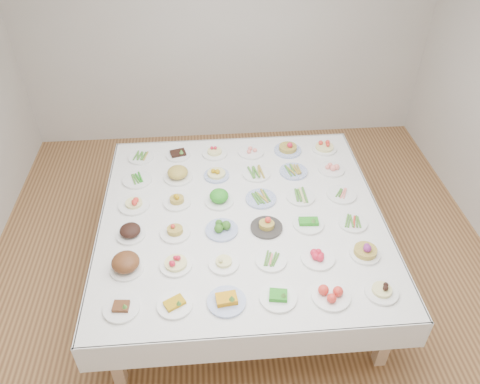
{
  "coord_description": "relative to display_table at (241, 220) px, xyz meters",
  "views": [
    {
      "loc": [
        -0.29,
        -2.99,
        3.46
      ],
      "look_at": [
        -0.03,
        0.15,
        0.88
      ],
      "focal_mm": 35.0,
      "sensor_mm": 36.0,
      "label": 1
    }
  ],
  "objects": [
    {
      "name": "dish_14",
      "position": [
        -0.18,
        -0.19,
        0.12
      ],
      "size": [
        0.27,
        0.27,
        0.12
      ],
      "color": "#4C66B2",
      "rests_on": "display_table"
    },
    {
      "name": "dish_29",
      "position": [
        0.92,
        0.57,
        0.1
      ],
      "size": [
        0.25,
        0.25,
        0.1
      ],
      "color": "white",
      "rests_on": "display_table"
    },
    {
      "name": "dish_9",
      "position": [
        0.18,
        -0.56,
        0.08
      ],
      "size": [
        0.24,
        0.24,
        0.05
      ],
      "color": "white",
      "rests_on": "display_table"
    },
    {
      "name": "dish_1",
      "position": [
        -0.55,
        -0.92,
        0.1
      ],
      "size": [
        0.25,
        0.25,
        0.1
      ],
      "color": "white",
      "rests_on": "display_table"
    },
    {
      "name": "dish_15",
      "position": [
        0.19,
        -0.19,
        0.12
      ],
      "size": [
        0.26,
        0.26,
        0.14
      ],
      "color": "#2E2C29",
      "rests_on": "display_table"
    },
    {
      "name": "dish_26",
      "position": [
        -0.19,
        0.56,
        0.12
      ],
      "size": [
        0.24,
        0.24,
        0.13
      ],
      "color": "#4C66B2",
      "rests_on": "display_table"
    },
    {
      "name": "dish_22",
      "position": [
        0.55,
        0.18,
        0.09
      ],
      "size": [
        0.25,
        0.25,
        0.06
      ],
      "color": "white",
      "rests_on": "display_table"
    },
    {
      "name": "dish_28",
      "position": [
        0.55,
        0.56,
        0.09
      ],
      "size": [
        0.26,
        0.26,
        0.06
      ],
      "color": "#4C66B2",
      "rests_on": "display_table"
    },
    {
      "name": "dish_12",
      "position": [
        -0.92,
        -0.18,
        0.12
      ],
      "size": [
        0.23,
        0.23,
        0.13
      ],
      "color": "white",
      "rests_on": "display_table"
    },
    {
      "name": "dish_30",
      "position": [
        -0.93,
        0.92,
        0.08
      ],
      "size": [
        0.25,
        0.25,
        0.05
      ],
      "color": "white",
      "rests_on": "display_table"
    },
    {
      "name": "dish_35",
      "position": [
        0.93,
        0.92,
        0.13
      ],
      "size": [
        0.26,
        0.26,
        0.14
      ],
      "color": "white",
      "rests_on": "display_table"
    },
    {
      "name": "dish_23",
      "position": [
        0.92,
        0.18,
        0.08
      ],
      "size": [
        0.26,
        0.26,
        0.05
      ],
      "color": "white",
      "rests_on": "display_table"
    },
    {
      "name": "dish_24",
      "position": [
        -0.94,
        0.55,
        0.09
      ],
      "size": [
        0.27,
        0.27,
        0.06
      ],
      "color": "white",
      "rests_on": "display_table"
    },
    {
      "name": "dish_34",
      "position": [
        0.55,
        0.92,
        0.14
      ],
      "size": [
        0.27,
        0.27,
        0.16
      ],
      "color": "#4C66B2",
      "rests_on": "display_table"
    },
    {
      "name": "dish_17",
      "position": [
        0.92,
        -0.19,
        0.08
      ],
      "size": [
        0.24,
        0.24,
        0.05
      ],
      "color": "white",
      "rests_on": "display_table"
    },
    {
      "name": "dish_4",
      "position": [
        0.56,
        -0.93,
        0.12
      ],
      "size": [
        0.28,
        0.28,
        0.13
      ],
      "color": "white",
      "rests_on": "display_table"
    },
    {
      "name": "dish_2",
      "position": [
        -0.18,
        -0.92,
        0.11
      ],
      "size": [
        0.27,
        0.27,
        0.12
      ],
      "color": "#4C66B2",
      "rests_on": "display_table"
    },
    {
      "name": "dish_11",
      "position": [
        0.92,
        -0.55,
        0.14
      ],
      "size": [
        0.26,
        0.25,
        0.15
      ],
      "color": "white",
      "rests_on": "display_table"
    },
    {
      "name": "dish_8",
      "position": [
        -0.18,
        -0.56,
        0.11
      ],
      "size": [
        0.23,
        0.23,
        0.12
      ],
      "color": "white",
      "rests_on": "display_table"
    },
    {
      "name": "dish_18",
      "position": [
        -0.93,
        0.19,
        0.14
      ],
      "size": [
        0.28,
        0.28,
        0.15
      ],
      "color": "white",
      "rests_on": "display_table"
    },
    {
      "name": "display_table",
      "position": [
        0.0,
        0.0,
        0.0
      ],
      "size": [
        2.43,
        2.43,
        0.75
      ],
      "color": "white",
      "rests_on": "ground"
    },
    {
      "name": "dish_7",
      "position": [
        -0.55,
        -0.55,
        0.12
      ],
      "size": [
        0.24,
        0.24,
        0.13
      ],
      "color": "white",
      "rests_on": "display_table"
    },
    {
      "name": "dish_6",
      "position": [
        -0.92,
        -0.55,
        0.14
      ],
      "size": [
        0.27,
        0.27,
        0.17
      ],
      "color": "white",
      "rests_on": "display_table"
    },
    {
      "name": "dish_0",
      "position": [
        -0.92,
        -0.92,
        0.1
      ],
      "size": [
        0.25,
        0.25,
        0.09
      ],
      "color": "white",
      "rests_on": "display_table"
    },
    {
      "name": "dish_20",
      "position": [
        -0.18,
        0.18,
        0.13
      ],
      "size": [
        0.27,
        0.27,
        0.15
      ],
      "color": "white",
      "rests_on": "display_table"
    },
    {
      "name": "dish_32",
      "position": [
        -0.19,
        0.93,
        0.11
      ],
      "size": [
        0.25,
        0.25,
        0.12
      ],
      "color": "white",
      "rests_on": "display_table"
    },
    {
      "name": "dish_5",
      "position": [
        0.94,
        -0.93,
        0.12
      ],
      "size": [
        0.24,
        0.24,
        0.13
      ],
      "color": "white",
      "rests_on": "display_table"
    },
    {
      "name": "dish_3",
      "position": [
        0.18,
        -0.92,
        0.1
      ],
      "size": [
        0.26,
        0.26,
        0.11
      ],
      "color": "white",
      "rests_on": "display_table"
    },
    {
      "name": "dish_10",
      "position": [
        0.55,
        -0.56,
        0.1
      ],
      "size": [
        0.26,
        0.26,
        0.1
      ],
      "color": "white",
      "rests_on": "display_table"
    },
    {
      "name": "dish_27",
      "position": [
        0.19,
        0.56,
        0.09
      ],
      "size": [
        0.26,
        0.26,
        0.06
      ],
      "color": "white",
      "rests_on": "display_table"
    },
    {
      "name": "dish_16",
      "position": [
        0.55,
        -0.18,
        0.1
      ],
      "size": [
        0.26,
        0.26,
        0.11
      ],
      "color": "white",
      "rests_on": "display_table"
    },
    {
      "name": "dish_21",
      "position": [
        0.19,
        0.18,
        0.09
      ],
      "size": [
        0.27,
        0.27,
        0.06
      ],
      "color": "#4C66B2",
      "rests_on": "display_table"
    },
    {
      "name": "dish_25",
      "position": [
        -0.55,
        0.56,
        0.14
      ],
      "size": [
        0.3,
        0.3,
        0.17
      ],
      "color": "white",
      "rests_on": "display_table"
    },
    {
      "name": "room_envelope",
      "position": [
        0.03,
        0.0,
        1.14
      ],
      "size": [
        5.02,
        5.02,
        2.81
      ],
      "color": "#A57644",
      "rests_on": "ground"
    },
    {
      "name": "dish_13",
      "position": [
        -0.56,
        -0.19,
        0.12
      ],
      "size": [
        0.24,
        0.24,
        0.12
      ],
      "color": "white",
      "rests_on": "display_table"
    },
    {
      "name": "dish_33",
      "position": [
        0.18,
        0.93,
        0.1
      ],
      "size": [
        0.26,
        0.26,
        0.1
      ],
      "color": "white",
      "rests_on": "display_table"
    },
    {
      "name": "dish_19",
      "position": [
        -0.56,
        0.2,
        0.12
      ],
      "size": [
        0.24,
        0.24,
        0.12
      ],
      "color": "white",
      "rests_on": "display_table"
    },
    {
      "name": "dish_31",
      "position": [
        -0.56,
        0.93,
        0.11
      ],
      "size": [
        0.24,
        0.24,
        0.11
      ],
      "color": "white",
      "rests_on": "display_table"
    }
  ]
}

